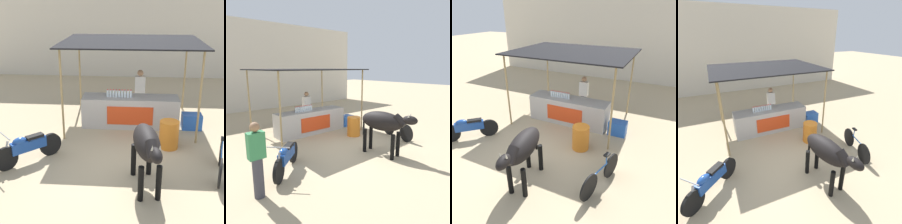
% 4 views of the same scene
% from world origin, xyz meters
% --- Properties ---
extents(ground_plane, '(60.00, 60.00, 0.00)m').
position_xyz_m(ground_plane, '(0.00, 0.00, 0.00)').
color(ground_plane, tan).
extents(building_wall_far, '(16.00, 0.50, 5.55)m').
position_xyz_m(building_wall_far, '(0.00, 8.84, 2.78)').
color(building_wall_far, beige).
rests_on(building_wall_far, ground).
extents(stall_counter, '(3.00, 0.82, 0.96)m').
position_xyz_m(stall_counter, '(0.00, 2.20, 0.48)').
color(stall_counter, '#B2ADA8').
rests_on(stall_counter, ground).
extents(stall_awning, '(4.20, 3.20, 2.65)m').
position_xyz_m(stall_awning, '(0.00, 2.50, 2.54)').
color(stall_awning, black).
rests_on(stall_awning, ground).
extents(water_bottle_row, '(0.79, 0.07, 0.25)m').
position_xyz_m(water_bottle_row, '(-0.35, 2.15, 1.07)').
color(water_bottle_row, silver).
rests_on(water_bottle_row, stall_counter).
extents(vendor_behind_counter, '(0.34, 0.22, 1.65)m').
position_xyz_m(vendor_behind_counter, '(0.30, 2.95, 0.85)').
color(vendor_behind_counter, '#383842').
rests_on(vendor_behind_counter, ground).
extents(cooler_box, '(0.60, 0.44, 0.48)m').
position_xyz_m(cooler_box, '(1.92, 2.10, 0.24)').
color(cooler_box, blue).
rests_on(cooler_box, ground).
extents(water_barrel, '(0.53, 0.53, 0.77)m').
position_xyz_m(water_barrel, '(1.09, 0.73, 0.38)').
color(water_barrel, orange).
rests_on(water_barrel, ground).
extents(cow, '(0.74, 1.85, 1.44)m').
position_xyz_m(cow, '(0.41, -1.26, 1.03)').
color(cow, black).
rests_on(cow, ground).
extents(motorcycle_parked, '(1.34, 1.32, 0.90)m').
position_xyz_m(motorcycle_parked, '(-2.46, -0.37, 0.43)').
color(motorcycle_parked, black).
rests_on(motorcycle_parked, ground).
extents(bicycle_leaning, '(0.45, 1.62, 0.85)m').
position_xyz_m(bicycle_leaning, '(2.15, -0.59, 0.35)').
color(bicycle_leaning, black).
rests_on(bicycle_leaning, ground).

